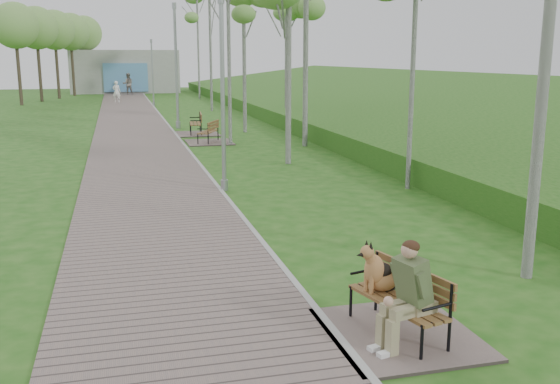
{
  "coord_description": "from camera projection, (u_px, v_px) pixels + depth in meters",
  "views": [
    {
      "loc": [
        -2.46,
        -11.89,
        3.36
      ],
      "look_at": [
        0.2,
        -1.68,
        1.07
      ],
      "focal_mm": 40.0,
      "sensor_mm": 36.0,
      "label": 1
    }
  ],
  "objects": [
    {
      "name": "lamp_post_second",
      "position": [
        176.0,
        71.0,
        29.45
      ],
      "size": [
        0.22,
        0.22,
        5.82
      ],
      "color": "#989BA0",
      "rests_on": "ground"
    },
    {
      "name": "birch_far_c",
      "position": [
        197.0,
        7.0,
        49.4
      ],
      "size": [
        2.37,
        2.37,
        9.19
      ],
      "color": "silver",
      "rests_on": "ground"
    },
    {
      "name": "lamp_post_near",
      "position": [
        223.0,
        102.0,
        15.54
      ],
      "size": [
        0.19,
        0.19,
        4.86
      ],
      "color": "#989BA0",
      "rests_on": "ground"
    },
    {
      "name": "walkway",
      "position": [
        132.0,
        122.0,
        32.46
      ],
      "size": [
        3.5,
        67.0,
        0.04
      ],
      "primitive_type": "cube",
      "color": "#72615C",
      "rests_on": "ground"
    },
    {
      "name": "pedestrian_near",
      "position": [
        117.0,
        92.0,
        46.57
      ],
      "size": [
        0.68,
        0.55,
        1.62
      ],
      "primitive_type": "imported",
      "rotation": [
        0.0,
        0.0,
        2.83
      ],
      "color": "white",
      "rests_on": "ground"
    },
    {
      "name": "bench_second",
      "position": [
        208.0,
        138.0,
        24.88
      ],
      "size": [
        1.79,
        1.98,
        1.1
      ],
      "color": "#72615C",
      "rests_on": "ground"
    },
    {
      "name": "building_north",
      "position": [
        125.0,
        71.0,
        59.97
      ],
      "size": [
        10.0,
        5.2,
        4.0
      ],
      "color": "#9E9E99",
      "rests_on": "ground"
    },
    {
      "name": "kerb",
      "position": [
        166.0,
        122.0,
        32.89
      ],
      "size": [
        0.1,
        67.0,
        0.05
      ],
      "primitive_type": "cube",
      "color": "#999993",
      "rests_on": "ground"
    },
    {
      "name": "birch_far_b",
      "position": [
        209.0,
        1.0,
        38.17
      ],
      "size": [
        2.36,
        2.36,
        8.55
      ],
      "color": "silver",
      "rests_on": "ground"
    },
    {
      "name": "bench_main",
      "position": [
        395.0,
        305.0,
        7.54
      ],
      "size": [
        1.75,
        1.95,
        1.53
      ],
      "color": "#72615C",
      "rests_on": "ground"
    },
    {
      "name": "pedestrian_far",
      "position": [
        128.0,
        84.0,
        56.4
      ],
      "size": [
        0.99,
        0.8,
        1.94
      ],
      "primitive_type": "imported",
      "rotation": [
        0.0,
        0.0,
        3.21
      ],
      "color": "gray",
      "rests_on": "ground"
    },
    {
      "name": "ground",
      "position": [
        249.0,
        227.0,
        12.56
      ],
      "size": [
        120.0,
        120.0,
        0.0
      ],
      "primitive_type": "plane",
      "color": "#1C5212",
      "rests_on": "ground"
    },
    {
      "name": "lamp_post_third",
      "position": [
        153.0,
        75.0,
        43.12
      ],
      "size": [
        0.18,
        0.18,
        4.55
      ],
      "color": "#989BA0",
      "rests_on": "ground"
    },
    {
      "name": "embankment",
      "position": [
        387.0,
        119.0,
        34.44
      ],
      "size": [
        14.0,
        70.0,
        1.6
      ],
      "primitive_type": "cube",
      "color": "#4C792B",
      "rests_on": "ground"
    },
    {
      "name": "bench_third",
      "position": [
        196.0,
        129.0,
        27.62
      ],
      "size": [
        1.92,
        2.13,
        1.18
      ],
      "color": "#72615C",
      "rests_on": "ground"
    }
  ]
}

